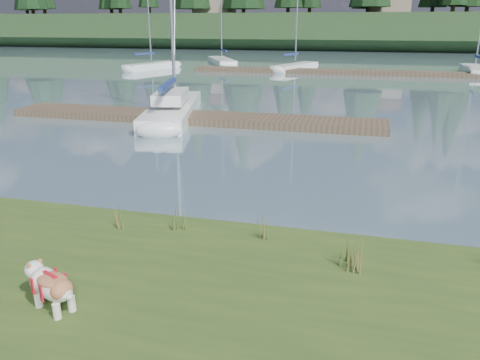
# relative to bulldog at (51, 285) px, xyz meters

# --- Properties ---
(ground) EXTENTS (200.00, 200.00, 0.00)m
(ground) POSITION_rel_bulldog_xyz_m (0.87, 34.85, -0.70)
(ground) COLOR gray
(ground) RESTS_ON ground
(ridge) EXTENTS (200.00, 20.00, 5.00)m
(ridge) POSITION_rel_bulldog_xyz_m (0.87, 77.85, 1.80)
(ridge) COLOR #1D3218
(ridge) RESTS_ON ground
(bulldog) EXTENTS (0.96, 0.64, 0.57)m
(bulldog) POSITION_rel_bulldog_xyz_m (0.00, 0.00, 0.00)
(bulldog) COLOR silver
(bulldog) RESTS_ON bank
(sailboat_main) EXTENTS (3.80, 8.95, 12.65)m
(sailboat_main) POSITION_rel_bulldog_xyz_m (-4.44, 15.24, -0.28)
(sailboat_main) COLOR white
(sailboat_main) RESTS_ON ground
(dock_near) EXTENTS (16.00, 2.00, 0.30)m
(dock_near) POSITION_rel_bulldog_xyz_m (-3.13, 13.85, -0.55)
(dock_near) COLOR #4C3D2C
(dock_near) RESTS_ON ground
(dock_far) EXTENTS (26.00, 2.20, 0.30)m
(dock_far) POSITION_rel_bulldog_xyz_m (2.87, 34.85, -0.55)
(dock_far) COLOR #4C3D2C
(dock_far) RESTS_ON ground
(sailboat_bg_0) EXTENTS (3.48, 6.57, 9.65)m
(sailboat_bg_0) POSITION_rel_bulldog_xyz_m (-14.19, 34.91, -0.38)
(sailboat_bg_0) COLOR white
(sailboat_bg_0) RESTS_ON ground
(sailboat_bg_1) EXTENTS (5.17, 8.08, 12.27)m
(sailboat_bg_1) POSITION_rel_bulldog_xyz_m (-10.25, 41.72, -0.38)
(sailboat_bg_1) COLOR white
(sailboat_bg_1) RESTS_ON ground
(sailboat_bg_2) EXTENTS (3.69, 6.91, 10.45)m
(sailboat_bg_2) POSITION_rel_bulldog_xyz_m (-1.80, 37.28, -0.37)
(sailboat_bg_2) COLOR white
(sailboat_bg_2) RESTS_ON ground
(sailboat_bg_3) EXTENTS (1.75, 7.36, 10.82)m
(sailboat_bg_3) POSITION_rel_bulldog_xyz_m (12.49, 38.26, -0.38)
(sailboat_bg_3) COLOR white
(sailboat_bg_3) RESTS_ON ground
(weed_0) EXTENTS (0.17, 0.14, 0.60)m
(weed_0) POSITION_rel_bulldog_xyz_m (0.73, 2.74, -0.10)
(weed_0) COLOR #475B23
(weed_0) RESTS_ON bank
(weed_1) EXTENTS (0.17, 0.14, 0.48)m
(weed_1) POSITION_rel_bulldog_xyz_m (2.28, 2.77, -0.15)
(weed_1) COLOR #475B23
(weed_1) RESTS_ON bank
(weed_2) EXTENTS (0.17, 0.14, 0.75)m
(weed_2) POSITION_rel_bulldog_xyz_m (3.87, 2.00, -0.04)
(weed_2) COLOR #475B23
(weed_2) RESTS_ON bank
(weed_3) EXTENTS (0.17, 0.14, 0.49)m
(weed_3) POSITION_rel_bulldog_xyz_m (-0.43, 2.53, -0.15)
(weed_3) COLOR #475B23
(weed_3) RESTS_ON bank
(weed_4) EXTENTS (0.17, 0.14, 0.51)m
(weed_4) POSITION_rel_bulldog_xyz_m (3.74, 2.21, -0.14)
(weed_4) COLOR #475B23
(weed_4) RESTS_ON bank
(mud_lip) EXTENTS (60.00, 0.50, 0.14)m
(mud_lip) POSITION_rel_bulldog_xyz_m (0.87, 3.25, -0.63)
(mud_lip) COLOR #33281C
(mud_lip) RESTS_ON ground
(house_0) EXTENTS (6.30, 5.30, 4.65)m
(house_0) POSITION_rel_bulldog_xyz_m (-21.13, 74.85, 6.61)
(house_0) COLOR gray
(house_0) RESTS_ON ridge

